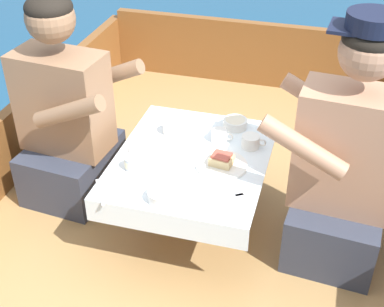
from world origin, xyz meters
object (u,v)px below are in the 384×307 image
(person_port, at_px, (67,120))
(coffee_cup_port, at_px, (220,136))
(person_starboard, at_px, (344,168))
(sandwich, at_px, (222,159))
(coffee_cup_starboard, at_px, (172,128))
(tin_can, at_px, (133,163))
(coffee_cup_center, at_px, (251,141))

(person_port, distance_m, coffee_cup_port, 0.71)
(person_starboard, distance_m, sandwich, 0.49)
(person_port, bearing_deg, sandwich, -2.54)
(person_starboard, bearing_deg, coffee_cup_starboard, -7.24)
(sandwich, xyz_separation_m, coffee_cup_starboard, (-0.27, 0.19, -0.00))
(coffee_cup_port, xyz_separation_m, coffee_cup_starboard, (-0.22, 0.01, 0.00))
(coffee_cup_port, xyz_separation_m, tin_can, (-0.29, -0.30, -0.00))
(person_starboard, bearing_deg, person_port, 1.25)
(person_port, bearing_deg, coffee_cup_port, 11.67)
(person_starboard, distance_m, coffee_cup_starboard, 0.78)
(coffee_cup_starboard, xyz_separation_m, tin_can, (-0.07, -0.31, -0.00))
(person_port, height_order, coffee_cup_starboard, person_port)
(person_port, distance_m, sandwich, 0.76)
(sandwich, distance_m, coffee_cup_port, 0.19)
(sandwich, bearing_deg, tin_can, -161.25)
(person_starboard, relative_size, sandwich, 10.49)
(coffee_cup_port, bearing_deg, sandwich, -74.08)
(sandwich, relative_size, coffee_cup_starboard, 0.94)
(sandwich, distance_m, tin_can, 0.37)
(person_starboard, distance_m, coffee_cup_center, 0.42)
(person_starboard, height_order, sandwich, person_starboard)
(person_starboard, relative_size, tin_can, 15.63)
(person_port, xyz_separation_m, coffee_cup_starboard, (0.48, 0.08, -0.01))
(coffee_cup_center, distance_m, tin_can, 0.52)
(coffee_cup_starboard, height_order, coffee_cup_center, same)
(coffee_cup_center, bearing_deg, coffee_cup_port, 176.46)
(person_starboard, height_order, tin_can, person_starboard)
(sandwich, height_order, tin_can, sandwich)
(coffee_cup_port, relative_size, coffee_cup_starboard, 0.93)
(tin_can, bearing_deg, sandwich, 18.75)
(person_port, distance_m, coffee_cup_starboard, 0.49)
(sandwich, bearing_deg, person_starboard, 3.00)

